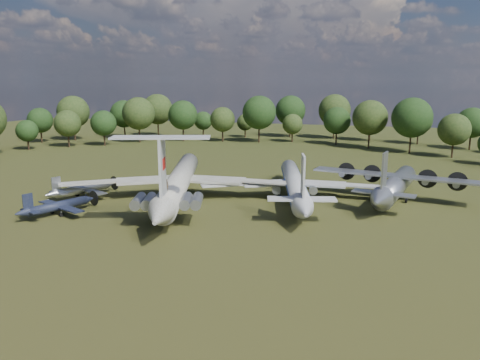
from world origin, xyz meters
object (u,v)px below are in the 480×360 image
(tu104_jet, at_px, (294,187))
(small_prop_west, at_px, (58,208))
(il62_airliner, at_px, (179,185))
(an12_transport, at_px, (395,188))
(person_on_il62, at_px, (167,185))
(small_prop_northwest, at_px, (83,191))

(tu104_jet, relative_size, small_prop_west, 3.01)
(il62_airliner, height_order, small_prop_west, il62_airliner)
(an12_transport, xyz_separation_m, person_on_il62, (-32.19, -24.77, 3.95))
(small_prop_northwest, height_order, person_on_il62, person_on_il62)
(tu104_jet, bearing_deg, person_on_il62, -140.26)
(an12_transport, distance_m, small_prop_west, 56.70)
(il62_airliner, relative_size, small_prop_west, 3.69)
(small_prop_west, distance_m, person_on_il62, 19.64)
(il62_airliner, bearing_deg, small_prop_northwest, 172.43)
(il62_airliner, xyz_separation_m, small_prop_northwest, (-17.61, -2.97, -1.52))
(small_prop_west, height_order, person_on_il62, person_on_il62)
(small_prop_northwest, bearing_deg, an12_transport, 37.82)
(tu104_jet, relative_size, an12_transport, 1.33)
(an12_transport, bearing_deg, small_prop_northwest, -154.06)
(il62_airliner, relative_size, an12_transport, 1.62)
(tu104_jet, bearing_deg, an12_transport, -0.03)
(an12_transport, height_order, small_prop_northwest, an12_transport)
(tu104_jet, bearing_deg, il62_airliner, -175.99)
(person_on_il62, bearing_deg, an12_transport, -142.04)
(tu104_jet, xyz_separation_m, person_on_il62, (-15.01, -20.49, 3.93))
(il62_airliner, bearing_deg, small_prop_west, -153.68)
(tu104_jet, bearing_deg, small_prop_northwest, -179.95)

